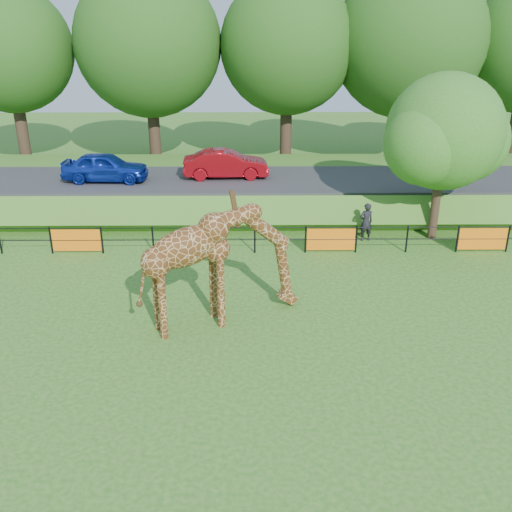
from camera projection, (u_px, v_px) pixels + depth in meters
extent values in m
plane|color=#2F6519|center=(257.00, 366.00, 15.22)|extent=(90.00, 90.00, 0.00)
cube|color=#2F6519|center=(254.00, 186.00, 29.27)|extent=(40.00, 9.00, 1.30)
cube|color=#2A2A2C|center=(254.00, 180.00, 27.62)|extent=(40.00, 5.00, 0.12)
imported|color=#1635B8|center=(105.00, 167.00, 26.93)|extent=(4.07, 1.76, 1.37)
imported|color=#A20B14|center=(226.00, 164.00, 27.54)|extent=(4.15, 1.62, 1.35)
imported|color=black|center=(366.00, 222.00, 23.56)|extent=(0.66, 0.51, 1.62)
cylinder|color=#322416|center=(436.00, 201.00, 23.53)|extent=(0.36, 0.36, 3.20)
sphere|color=#2A621B|center=(445.00, 132.00, 22.43)|extent=(4.60, 4.60, 4.60)
sphere|color=#2A621B|center=(466.00, 140.00, 23.25)|extent=(3.45, 3.45, 3.45)
sphere|color=#2A621B|center=(425.00, 144.00, 21.92)|extent=(3.22, 3.22, 3.22)
cylinder|color=#322416|center=(22.00, 128.00, 34.44)|extent=(0.70, 0.70, 5.00)
sphere|color=#1F5215|center=(9.00, 49.00, 32.71)|extent=(7.20, 7.20, 7.20)
cylinder|color=#322416|center=(154.00, 127.00, 34.51)|extent=(0.70, 0.70, 5.00)
sphere|color=#1F5215|center=(148.00, 43.00, 32.66)|extent=(8.40, 8.40, 8.40)
cylinder|color=#322416|center=(286.00, 127.00, 34.58)|extent=(0.70, 0.70, 5.00)
sphere|color=#1F5215|center=(287.00, 46.00, 32.79)|extent=(7.80, 7.80, 7.80)
cylinder|color=#322416|center=(401.00, 127.00, 34.64)|extent=(0.70, 0.70, 5.00)
sphere|color=#1F5215|center=(409.00, 41.00, 32.75)|extent=(8.80, 8.80, 8.80)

